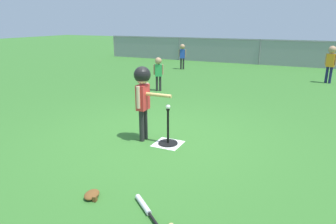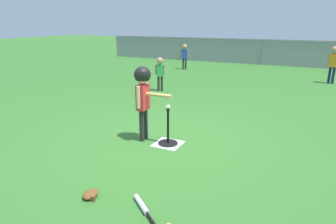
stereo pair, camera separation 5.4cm
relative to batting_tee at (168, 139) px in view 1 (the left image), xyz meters
name	(u,v)px [view 1 (the left image)]	position (x,y,z in m)	size (l,w,h in m)	color
ground_plane	(161,139)	(-0.21, 0.16, -0.09)	(60.00, 60.00, 0.00)	#336B28
home_plate	(168,144)	(0.00, 0.00, -0.09)	(0.44, 0.44, 0.01)	white
batting_tee	(168,139)	(0.00, 0.00, 0.00)	(0.32, 0.32, 0.60)	black
baseball_on_tee	(168,107)	(0.00, 0.00, 0.55)	(0.07, 0.07, 0.07)	white
batter_child	(143,88)	(-0.45, -0.01, 0.80)	(0.65, 0.36, 1.25)	#262626
fielder_deep_center	(331,59)	(2.54, 6.83, 0.68)	(0.34, 0.24, 1.19)	#191E4C
fielder_near_left	(182,53)	(-2.88, 7.52, 0.57)	(0.29, 0.20, 1.03)	#262626
fielder_deep_right	(158,70)	(-1.93, 3.46, 0.53)	(0.26, 0.19, 0.96)	#262626
spare_bat_silver	(146,208)	(0.56, -1.76, -0.06)	(0.59, 0.49, 0.06)	silver
glove_by_plate	(92,195)	(-0.12, -1.81, -0.06)	(0.21, 0.25, 0.07)	brown
outfield_fence	(260,51)	(-0.21, 10.33, 0.53)	(16.06, 0.06, 1.15)	slate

